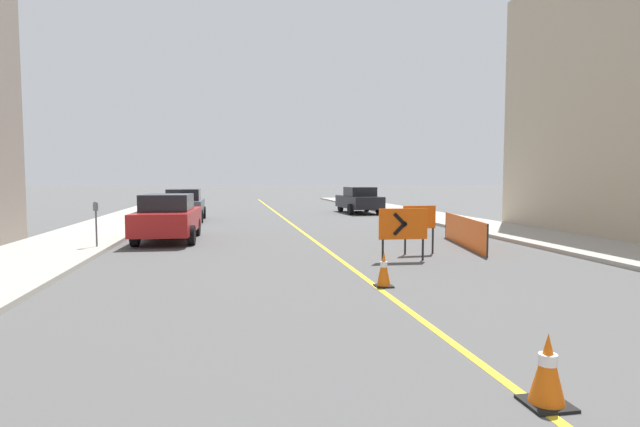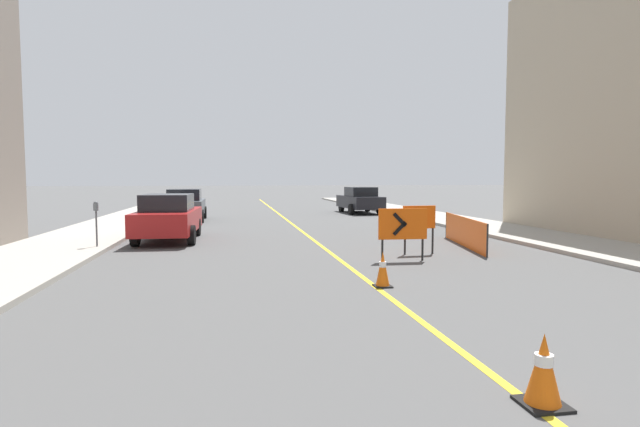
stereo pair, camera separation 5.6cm
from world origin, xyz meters
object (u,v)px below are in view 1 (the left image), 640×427
traffic_cone_second (547,370)px  parking_meter_far_curb (96,215)px  traffic_cone_third (384,269)px  parked_car_curb_mid (184,205)px  arrow_barricade_primary (403,225)px  parked_car_curb_far (359,200)px  parked_car_curb_near (168,217)px  arrow_barricade_secondary (419,220)px

traffic_cone_second → parking_meter_far_curb: (-6.77, 11.39, 0.72)m
traffic_cone_third → parked_car_curb_mid: bearing=107.7°
arrow_barricade_primary → parked_car_curb_far: parked_car_curb_far is taller
parked_car_curb_mid → parked_car_curb_far: bearing=20.5°
traffic_cone_second → parked_car_curb_far: 25.78m
arrow_barricade_primary → traffic_cone_third: bearing=-113.6°
traffic_cone_second → parked_car_curb_mid: parked_car_curb_mid is taller
parked_car_curb_mid → traffic_cone_third: bearing=-72.9°
parked_car_curb_far → parking_meter_far_curb: (-11.62, -13.92, 0.26)m
traffic_cone_third → arrow_barricade_primary: 3.23m
traffic_cone_second → parked_car_curb_near: (-4.97, 13.40, 0.46)m
traffic_cone_second → parked_car_curb_mid: bearing=103.4°
parking_meter_far_curb → parked_car_curb_far: bearing=50.2°
parked_car_curb_near → parked_car_curb_far: size_ratio=0.99×
arrow_barricade_primary → parked_car_curb_near: (-6.43, 5.37, -0.12)m
parked_car_curb_near → parked_car_curb_mid: same height
arrow_barricade_primary → parked_car_curb_far: size_ratio=0.31×
traffic_cone_second → parked_car_curb_near: bearing=110.4°
traffic_cone_third → traffic_cone_second: bearing=-90.5°
arrow_barricade_primary → parked_car_curb_near: parked_car_curb_near is taller
arrow_barricade_secondary → traffic_cone_third: bearing=-123.5°
parked_car_curb_far → traffic_cone_third: bearing=-106.7°
traffic_cone_third → parked_car_curb_far: bearing=76.6°
arrow_barricade_primary → parked_car_curb_mid: bearing=118.9°
traffic_cone_second → arrow_barricade_secondary: bearing=75.8°
parking_meter_far_curb → arrow_barricade_secondary: bearing=-14.3°
traffic_cone_second → parked_car_curb_mid: size_ratio=0.16×
arrow_barricade_primary → arrow_barricade_secondary: 1.34m
arrow_barricade_primary → parked_car_curb_mid: size_ratio=0.31×
arrow_barricade_primary → arrow_barricade_secondary: bearing=53.7°
parked_car_curb_near → parked_car_curb_mid: size_ratio=1.01×
traffic_cone_second → arrow_barricade_primary: size_ratio=0.51×
parking_meter_far_curb → traffic_cone_second: bearing=-59.3°
traffic_cone_third → arrow_barricade_primary: (1.41, 2.85, 0.58)m
arrow_barricade_secondary → parking_meter_far_curb: 9.36m
arrow_barricade_secondary → parked_car_curb_far: size_ratio=0.31×
parking_meter_far_curb → traffic_cone_third: bearing=-42.3°
traffic_cone_third → parked_car_curb_mid: (-5.19, 16.30, 0.45)m
parked_car_curb_mid → parking_meter_far_curb: parked_car_curb_mid is taller
traffic_cone_third → parking_meter_far_curb: bearing=137.7°
traffic_cone_second → parked_car_curb_far: bearing=79.2°
traffic_cone_third → arrow_barricade_primary: size_ratio=0.52×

